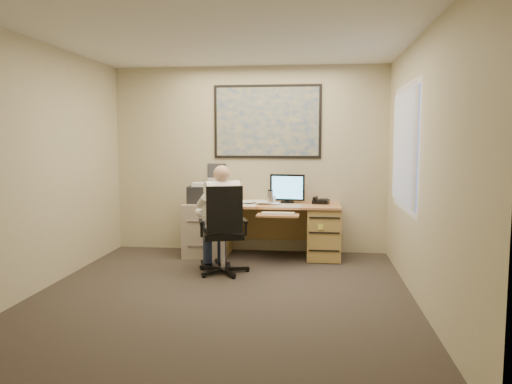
# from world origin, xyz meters

# --- Properties ---
(room_shell) EXTENTS (4.00, 4.50, 2.70)m
(room_shell) POSITION_xyz_m (0.00, 0.00, 1.35)
(room_shell) COLOR #322C27
(room_shell) RESTS_ON ground
(desk) EXTENTS (1.60, 0.97, 1.14)m
(desk) POSITION_xyz_m (0.85, 1.90, 0.45)
(desk) COLOR tan
(desk) RESTS_ON ground
(world_map) EXTENTS (1.56, 0.03, 1.06)m
(world_map) POSITION_xyz_m (0.27, 2.23, 1.90)
(world_map) COLOR #1E4C93
(world_map) RESTS_ON room_shell
(wall_calendar) EXTENTS (0.28, 0.01, 0.42)m
(wall_calendar) POSITION_xyz_m (-0.48, 2.24, 1.08)
(wall_calendar) COLOR white
(wall_calendar) RESTS_ON room_shell
(window_blinds) EXTENTS (0.06, 1.40, 1.30)m
(window_blinds) POSITION_xyz_m (1.97, 0.80, 1.55)
(window_blinds) COLOR beige
(window_blinds) RESTS_ON room_shell
(filing_cabinet) EXTENTS (0.57, 0.67, 1.04)m
(filing_cabinet) POSITION_xyz_m (-0.60, 1.87, 0.45)
(filing_cabinet) COLOR #AD9F8B
(filing_cabinet) RESTS_ON ground
(office_chair) EXTENTS (0.81, 0.81, 1.10)m
(office_chair) POSITION_xyz_m (-0.17, 0.89, 0.32)
(office_chair) COLOR black
(office_chair) RESTS_ON ground
(person) EXTENTS (0.83, 0.93, 1.33)m
(person) POSITION_xyz_m (-0.16, 0.97, 0.66)
(person) COLOR white
(person) RESTS_ON office_chair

